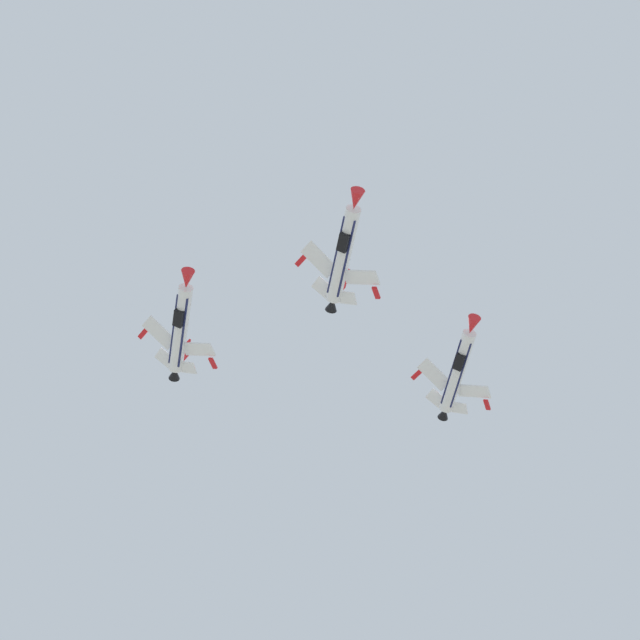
# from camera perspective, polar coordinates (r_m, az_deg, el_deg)

# --- Properties ---
(fighter_jet_lead) EXTENTS (9.71, 15.95, 5.24)m
(fighter_jet_lead) POSITION_cam_1_polar(r_m,az_deg,el_deg) (125.83, 1.18, 3.34)
(fighter_jet_lead) COLOR white
(fighter_jet_left_wing) EXTENTS (9.81, 15.95, 5.16)m
(fighter_jet_left_wing) POSITION_cam_1_polar(r_m,az_deg,el_deg) (140.62, 6.86, -2.47)
(fighter_jet_left_wing) COLOR white
(fighter_jet_right_wing) EXTENTS (9.90, 15.95, 5.09)m
(fighter_jet_right_wing) POSITION_cam_1_polar(r_m,az_deg,el_deg) (134.61, -6.92, -0.35)
(fighter_jet_right_wing) COLOR white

